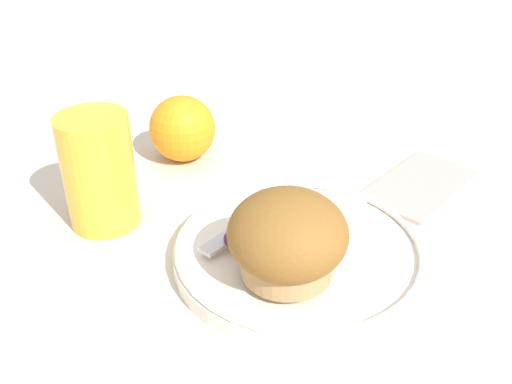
# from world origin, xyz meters

# --- Properties ---
(ground_plane) EXTENTS (3.00, 3.00, 0.00)m
(ground_plane) POSITION_xyz_m (0.00, 0.00, 0.00)
(ground_plane) COLOR beige
(plate) EXTENTS (0.22, 0.22, 0.02)m
(plate) POSITION_xyz_m (0.02, -0.00, 0.01)
(plate) COLOR silver
(plate) RESTS_ON ground_plane
(muffin) EXTENTS (0.10, 0.10, 0.07)m
(muffin) POSITION_xyz_m (-0.02, -0.02, 0.05)
(muffin) COLOR tan
(muffin) RESTS_ON plate
(cream_ramekin) EXTENTS (0.05, 0.05, 0.02)m
(cream_ramekin) POSITION_xyz_m (0.07, -0.01, 0.03)
(cream_ramekin) COLOR silver
(cream_ramekin) RESTS_ON plate
(berry_pair) EXTENTS (0.03, 0.01, 0.01)m
(berry_pair) POSITION_xyz_m (-0.02, 0.04, 0.03)
(berry_pair) COLOR #4C194C
(berry_pair) RESTS_ON plate
(butter_knife) EXTENTS (0.16, 0.02, 0.00)m
(butter_knife) POSITION_xyz_m (0.03, 0.05, 0.02)
(butter_knife) COLOR silver
(butter_knife) RESTS_ON plate
(orange_fruit) EXTENTS (0.08, 0.08, 0.08)m
(orange_fruit) POSITION_xyz_m (0.08, 0.22, 0.04)
(orange_fruit) COLOR orange
(orange_fruit) RESTS_ON ground_plane
(juice_glass) EXTENTS (0.07, 0.07, 0.11)m
(juice_glass) POSITION_xyz_m (-0.06, 0.18, 0.06)
(juice_glass) COLOR gold
(juice_glass) RESTS_ON ground_plane
(folded_napkin) EXTENTS (0.14, 0.08, 0.01)m
(folded_napkin) POSITION_xyz_m (0.21, -0.02, 0.00)
(folded_napkin) COLOR #D19E93
(folded_napkin) RESTS_ON ground_plane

